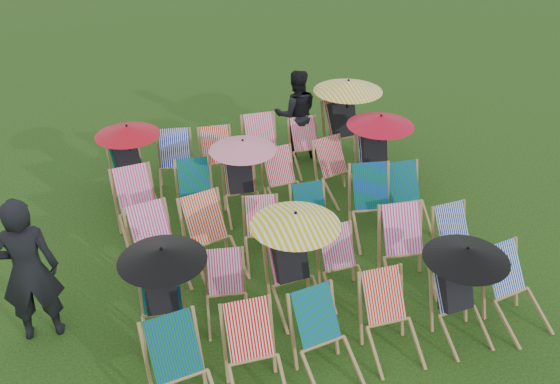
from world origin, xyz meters
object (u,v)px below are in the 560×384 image
object	(u,v)px
person_left	(28,271)
person_rear	(296,114)
deckchair_0	(183,377)
deckchair_5	(518,292)
deckchair_29	(347,119)

from	to	relation	value
person_left	person_rear	size ratio (longest dim) A/B	1.15
deckchair_0	deckchair_5	distance (m)	4.11
deckchair_5	deckchair_29	distance (m)	4.72
deckchair_29	person_left	distance (m)	6.16
deckchair_29	person_rear	size ratio (longest dim) A/B	0.89
person_left	person_rear	xyz separation A→B (m)	(4.58, 3.40, -0.13)
deckchair_0	deckchair_29	size ratio (longest dim) A/B	0.67
deckchair_0	deckchair_29	bearing A→B (deg)	43.32
deckchair_0	person_left	distance (m)	2.27
deckchair_0	deckchair_5	bearing A→B (deg)	-6.34
deckchair_0	deckchair_29	distance (m)	6.19
deckchair_5	deckchair_29	size ratio (longest dim) A/B	0.63
person_left	person_rear	bearing A→B (deg)	-140.52
deckchair_5	person_left	distance (m)	5.79
deckchair_29	person_rear	bearing A→B (deg)	150.06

